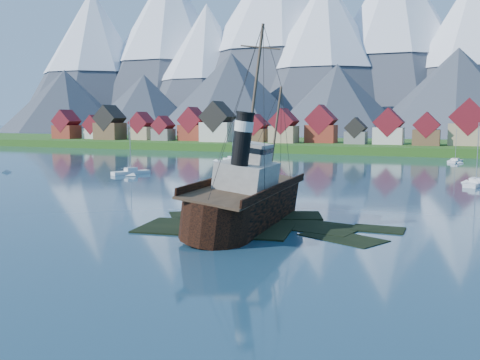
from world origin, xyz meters
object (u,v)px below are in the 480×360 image
at_px(tugboat_wreck, 250,197).
at_px(sailboat_e, 455,162).
at_px(sailboat_c, 232,160).
at_px(sailboat_d, 476,184).
at_px(sailboat_b, 131,173).

distance_m(tugboat_wreck, sailboat_e, 110.05).
height_order(tugboat_wreck, sailboat_e, tugboat_wreck).
bearing_deg(sailboat_c, sailboat_d, -73.84).
xyz_separation_m(sailboat_c, sailboat_d, (66.95, -36.18, 0.01)).
relative_size(tugboat_wreck, sailboat_d, 2.48).
height_order(sailboat_b, sailboat_e, sailboat_b).
relative_size(tugboat_wreck, sailboat_b, 2.42).
bearing_deg(tugboat_wreck, sailboat_c, 111.68).
bearing_deg(sailboat_e, tugboat_wreck, -88.10).
bearing_deg(tugboat_wreck, sailboat_e, 74.94).
height_order(tugboat_wreck, sailboat_b, tugboat_wreck).
distance_m(tugboat_wreck, sailboat_b, 63.13).
distance_m(sailboat_b, sailboat_d, 74.46).
height_order(sailboat_b, sailboat_d, sailboat_b).
relative_size(sailboat_b, sailboat_d, 1.03).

